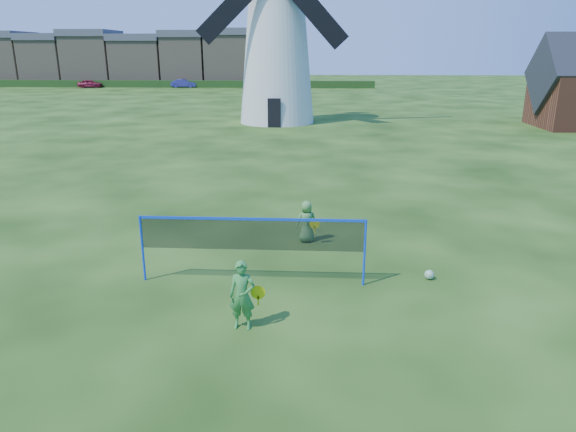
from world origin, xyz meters
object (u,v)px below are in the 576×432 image
(windmill, at_px, (277,42))
(car_left, at_px, (90,84))
(player_girl, at_px, (242,295))
(car_right, at_px, (184,83))
(badminton_net, at_px, (252,235))
(play_ball, at_px, (429,275))
(player_boy, at_px, (307,222))

(windmill, relative_size, car_left, 4.62)
(player_girl, distance_m, car_right, 70.13)
(badminton_net, relative_size, play_ball, 22.95)
(windmill, height_order, player_girl, windmill)
(player_boy, xyz_separation_m, car_right, (-19.08, 63.02, 0.02))
(windmill, distance_m, badminton_net, 28.24)
(player_girl, xyz_separation_m, player_boy, (1.11, 4.78, -0.10))
(player_boy, distance_m, car_left, 69.99)
(badminton_net, bearing_deg, windmill, 93.13)
(windmill, height_order, car_left, windmill)
(play_ball, xyz_separation_m, car_right, (-21.97, 65.36, 0.49))
(player_boy, height_order, play_ball, player_boy)
(windmill, bearing_deg, car_right, 113.39)
(play_ball, distance_m, car_right, 68.95)
(car_right, bearing_deg, player_girl, -168.75)
(player_boy, relative_size, car_right, 0.32)
(windmill, height_order, play_ball, windmill)
(player_girl, distance_m, player_boy, 4.90)
(car_left, bearing_deg, play_ball, -156.96)
(play_ball, relative_size, car_right, 0.06)
(play_ball, distance_m, car_left, 73.42)
(badminton_net, xyz_separation_m, car_left, (-31.41, 64.69, -0.56))
(play_ball, height_order, car_right, car_right)
(badminton_net, xyz_separation_m, player_boy, (1.17, 2.74, -0.56))
(player_girl, height_order, player_boy, player_girl)
(windmill, height_order, player_boy, windmill)
(badminton_net, height_order, player_girl, badminton_net)
(badminton_net, xyz_separation_m, car_right, (-17.92, 65.75, -0.54))
(car_left, bearing_deg, player_boy, -158.10)
(windmill, bearing_deg, play_ball, -78.52)
(player_girl, xyz_separation_m, play_ball, (3.99, 2.44, -0.57))
(badminton_net, distance_m, player_girl, 2.09)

